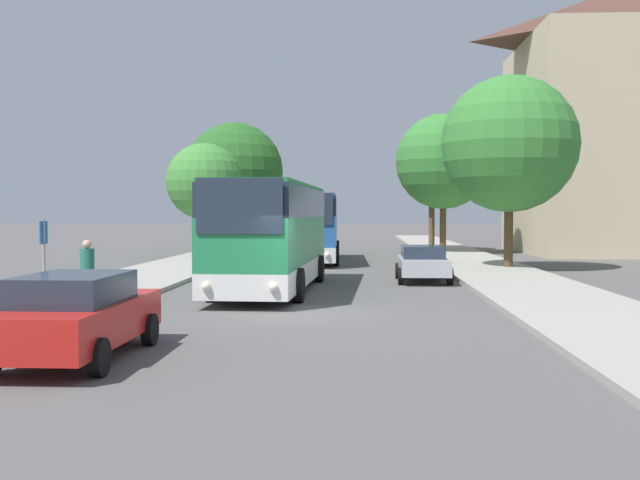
{
  "coord_description": "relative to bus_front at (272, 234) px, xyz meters",
  "views": [
    {
      "loc": [
        1.35,
        -19.07,
        2.59
      ],
      "look_at": [
        -0.29,
        11.17,
        1.46
      ],
      "focal_mm": 42.0,
      "sensor_mm": 36.0,
      "label": 1
    }
  ],
  "objects": [
    {
      "name": "parked_car_right_near",
      "position": [
        5.24,
        3.52,
        -1.16
      ],
      "size": [
        1.96,
        4.01,
        1.33
      ],
      "rotation": [
        0.0,
        0.0,
        3.13
      ],
      "color": "#B7B7BC",
      "rests_on": "ground_plane"
    },
    {
      "name": "ground_plane",
      "position": [
        1.56,
        -5.38,
        -1.86
      ],
      "size": [
        300.0,
        300.0,
        0.0
      ],
      "primitive_type": "plane",
      "color": "#565454",
      "rests_on": "ground"
    },
    {
      "name": "parked_car_left_curb",
      "position": [
        -2.06,
        -11.64,
        -1.07
      ],
      "size": [
        1.98,
        4.52,
        1.51
      ],
      "rotation": [
        0.0,
        0.0,
        -0.0
      ],
      "color": "red",
      "rests_on": "ground_plane"
    },
    {
      "name": "tree_left_far",
      "position": [
        -5.33,
        24.16,
        3.38
      ],
      "size": [
        6.38,
        6.38,
        8.29
      ],
      "color": "#47331E",
      "rests_on": "sidewalk_left"
    },
    {
      "name": "tree_right_far",
      "position": [
        7.72,
        26.43,
        3.72
      ],
      "size": [
        4.1,
        4.1,
        7.52
      ],
      "color": "brown",
      "rests_on": "sidewalk_right"
    },
    {
      "name": "pedestrian_waiting_far",
      "position": [
        -4.06,
        -5.76,
        -0.84
      ],
      "size": [
        0.36,
        0.36,
        1.73
      ],
      "rotation": [
        0.0,
        0.0,
        1.95
      ],
      "color": "#23232D",
      "rests_on": "sidewalk_left"
    },
    {
      "name": "tree_right_near",
      "position": [
        9.53,
        9.39,
        3.75
      ],
      "size": [
        6.09,
        6.09,
        8.52
      ],
      "color": "#513D23",
      "rests_on": "sidewalk_right"
    },
    {
      "name": "sidewalk_left",
      "position": [
        -5.44,
        -5.38,
        -1.79
      ],
      "size": [
        4.0,
        120.0,
        0.15
      ],
      "primitive_type": "cube",
      "color": "#A39E93",
      "rests_on": "ground_plane"
    },
    {
      "name": "bus_middle",
      "position": [
        0.38,
        14.33,
        -0.01
      ],
      "size": [
        3.05,
        10.51,
        3.47
      ],
      "rotation": [
        0.0,
        0.0,
        0.03
      ],
      "color": "silver",
      "rests_on": "ground_plane"
    },
    {
      "name": "sidewalk_right",
      "position": [
        8.56,
        -5.38,
        -1.79
      ],
      "size": [
        4.0,
        120.0,
        0.15
      ],
      "primitive_type": "cube",
      "color": "#A39E93",
      "rests_on": "ground_plane"
    },
    {
      "name": "tree_right_mid",
      "position": [
        8.03,
        22.34,
        3.86
      ],
      "size": [
        5.91,
        5.91,
        8.54
      ],
      "color": "#513D23",
      "rests_on": "sidewalk_right"
    },
    {
      "name": "bus_stop_sign",
      "position": [
        -5.45,
        -5.15,
        -0.31
      ],
      "size": [
        0.08,
        0.45,
        2.25
      ],
      "color": "gray",
      "rests_on": "sidewalk_left"
    },
    {
      "name": "bus_front",
      "position": [
        0.0,
        0.0,
        0.0
      ],
      "size": [
        3.11,
        10.84,
        3.5
      ],
      "rotation": [
        0.0,
        0.0,
        -0.04
      ],
      "color": "silver",
      "rests_on": "ground_plane"
    },
    {
      "name": "tree_left_near",
      "position": [
        -5.54,
        15.76,
        2.38
      ],
      "size": [
        4.15,
        4.15,
        6.19
      ],
      "color": "#47331E",
      "rests_on": "sidewalk_left"
    }
  ]
}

